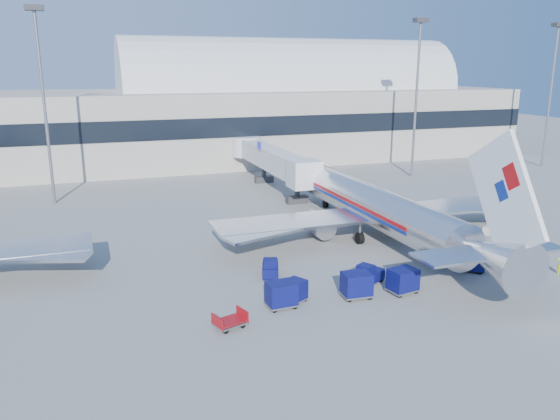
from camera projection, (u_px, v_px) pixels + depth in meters
name	position (u px, v px, depth m)	size (l,w,h in m)	color
ground	(299.00, 266.00, 45.14)	(260.00, 260.00, 0.00)	gray
terminal	(98.00, 120.00, 89.84)	(170.00, 28.15, 21.00)	#B2AA9E
airliner_main	(380.00, 208.00, 51.74)	(32.00, 37.26, 12.07)	silver
jetbridge_near	(269.00, 158.00, 74.68)	(4.40, 27.50, 6.25)	silver
mast_west	(41.00, 77.00, 62.26)	(2.00, 1.20, 22.60)	slate
mast_east	(418.00, 75.00, 78.45)	(2.00, 1.20, 22.60)	slate
mast_far_east	(553.00, 75.00, 86.54)	(2.00, 1.20, 22.60)	slate
barrier_near	(465.00, 232.00, 52.68)	(3.00, 0.55, 0.90)	#9E9E96
barrier_mid	(493.00, 229.00, 53.74)	(3.00, 0.55, 0.90)	#9E9E96
barrier_far	(519.00, 226.00, 54.81)	(3.00, 0.55, 0.90)	#9E9E96
tug_lead	(368.00, 275.00, 41.13)	(2.83, 2.34, 1.65)	#0A0D4B
tug_right	(468.00, 262.00, 43.86)	(2.63, 2.47, 1.58)	#0A0D4B
tug_left	(270.00, 268.00, 42.61)	(1.95, 2.72, 1.60)	#0A0D4B
cart_train_a	(357.00, 284.00, 38.68)	(2.20, 1.75, 1.84)	#0A0D4B
cart_train_b	(293.00, 291.00, 37.91)	(2.24, 2.08, 1.58)	#0A0D4B
cart_train_c	(281.00, 294.00, 37.09)	(2.10, 1.64, 1.80)	#0A0D4B
cart_solo_near	(403.00, 280.00, 39.50)	(2.29, 1.89, 1.81)	#0A0D4B
cart_solo_far	(517.00, 264.00, 43.19)	(2.00, 1.78, 1.46)	#0A0D4B
cart_open_red	(230.00, 322.00, 34.29)	(2.28, 1.91, 0.52)	slate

